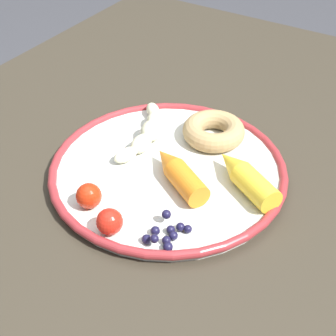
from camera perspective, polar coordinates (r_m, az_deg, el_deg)
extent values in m
cube|color=#352F24|center=(0.74, -1.25, 0.19)|extent=(1.09, 0.81, 0.03)
cube|color=#303520|center=(1.44, -2.19, 3.82)|extent=(0.05, 0.05, 0.70)
cylinder|color=silver|center=(0.70, 0.00, -0.38)|extent=(0.32, 0.32, 0.01)
torus|color=maroon|center=(0.70, 0.00, 0.00)|extent=(0.33, 0.33, 0.01)
ellipsoid|color=beige|center=(0.71, -4.81, 1.46)|extent=(0.04, 0.03, 0.02)
ellipsoid|color=beige|center=(0.72, -3.04, 2.77)|extent=(0.04, 0.03, 0.02)
ellipsoid|color=beige|center=(0.74, -1.91, 4.23)|extent=(0.04, 0.04, 0.03)
ellipsoid|color=beige|center=(0.77, -1.47, 5.39)|extent=(0.05, 0.04, 0.02)
ellipsoid|color=beige|center=(0.80, -1.70, 6.47)|extent=(0.04, 0.04, 0.02)
cylinder|color=orange|center=(0.65, 2.10, -1.65)|extent=(0.06, 0.07, 0.03)
cone|color=orange|center=(0.69, -0.15, 1.01)|extent=(0.05, 0.05, 0.03)
cylinder|color=yellow|center=(0.65, 9.86, -2.13)|extent=(0.06, 0.08, 0.03)
cone|color=yellow|center=(0.68, 7.11, 0.60)|extent=(0.05, 0.06, 0.03)
torus|color=tan|center=(0.75, 5.18, 4.20)|extent=(0.13, 0.13, 0.03)
sphere|color=#191638|center=(0.58, -0.01, -8.89)|extent=(0.01, 0.01, 0.01)
sphere|color=#191638|center=(0.60, 0.60, -7.65)|extent=(0.01, 0.01, 0.01)
sphere|color=#191638|center=(0.59, -0.19, -8.17)|extent=(0.01, 0.01, 0.01)
sphere|color=#191638|center=(0.60, -1.45, -7.10)|extent=(0.01, 0.01, 0.01)
sphere|color=#191638|center=(0.60, 0.30, -6.98)|extent=(0.01, 0.01, 0.01)
sphere|color=#191638|center=(0.60, 2.25, -6.89)|extent=(0.01, 0.01, 0.01)
sphere|color=#191638|center=(0.59, -2.45, -8.02)|extent=(0.01, 0.01, 0.01)
sphere|color=#191638|center=(0.61, 1.41, -6.67)|extent=(0.01, 0.01, 0.01)
sphere|color=#191638|center=(0.61, -0.19, -5.26)|extent=(0.01, 0.01, 0.01)
sphere|color=#191638|center=(0.58, -1.55, -7.99)|extent=(0.01, 0.01, 0.01)
sphere|color=red|center=(0.64, -8.93, -3.13)|extent=(0.03, 0.03, 0.03)
sphere|color=red|center=(0.60, -6.61, -6.04)|extent=(0.03, 0.03, 0.03)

